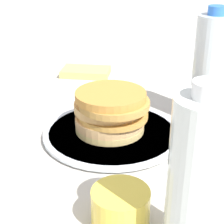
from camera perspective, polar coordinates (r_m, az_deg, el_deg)
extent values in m
plane|color=#BCB7AD|center=(0.78, -1.32, -3.25)|extent=(4.00, 4.00, 0.00)
cylinder|color=silver|center=(0.76, 0.00, -3.27)|extent=(0.26, 0.26, 0.01)
cylinder|color=silver|center=(0.76, 0.00, -3.11)|extent=(0.28, 0.28, 0.01)
cylinder|color=#D5BA6F|center=(0.76, -0.33, -2.30)|extent=(0.14, 0.14, 0.01)
cylinder|color=#E1AF72|center=(0.75, -0.37, -1.26)|extent=(0.14, 0.14, 0.02)
cylinder|color=gold|center=(0.74, 0.19, -0.40)|extent=(0.14, 0.14, 0.01)
cylinder|color=#E0AD67|center=(0.74, -0.54, 0.76)|extent=(0.14, 0.14, 0.02)
cylinder|color=#B68741|center=(0.72, 0.33, 1.32)|extent=(0.14, 0.14, 0.01)
cylinder|color=#BF8338|center=(0.72, -0.21, 2.51)|extent=(0.14, 0.14, 0.02)
cylinder|color=yellow|center=(0.54, 1.30, -14.39)|extent=(0.08, 0.08, 0.06)
cylinder|color=silver|center=(0.45, 13.04, -10.75)|extent=(0.07, 0.07, 0.22)
cylinder|color=white|center=(0.39, 14.67, 3.27)|extent=(0.04, 0.04, 0.02)
cylinder|color=silver|center=(0.81, 14.78, 6.11)|extent=(0.07, 0.07, 0.23)
cylinder|color=blue|center=(0.78, 15.79, 14.68)|extent=(0.04, 0.04, 0.02)
cube|color=#E5D166|center=(1.10, -4.01, 6.12)|extent=(0.14, 0.09, 0.02)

